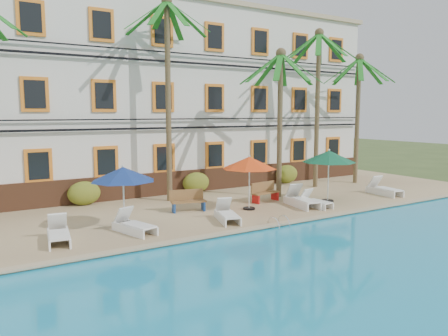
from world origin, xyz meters
TOP-DOWN VIEW (x-y plane):
  - ground at (0.00, 0.00)m, footprint 100.00×100.00m
  - pool_deck at (0.00, 5.00)m, footprint 30.00×12.00m
  - swimming_pool at (0.00, -7.00)m, footprint 26.00×12.00m
  - pool_coping at (0.00, -0.90)m, footprint 30.00×0.35m
  - hotel_building at (0.00, 9.98)m, footprint 25.40×6.44m
  - palm_b at (-1.91, 5.46)m, footprint 4.06×4.06m
  - palm_c at (3.24, 3.53)m, footprint 4.06×4.06m
  - palm_d at (6.88, 4.73)m, footprint 4.06×4.06m
  - palm_e at (9.99, 4.56)m, footprint 4.06×4.06m
  - shrub_left at (-5.68, 6.60)m, footprint 1.50×0.90m
  - shrub_mid at (0.13, 6.60)m, footprint 1.50×0.90m
  - shrub_right at (6.32, 6.60)m, footprint 1.50×0.90m
  - umbrella_blue at (-5.48, 1.67)m, footprint 2.34×2.34m
  - umbrella_red at (0.24, 1.87)m, footprint 2.40×2.40m
  - umbrella_green at (4.40, 1.28)m, footprint 2.52×2.52m
  - lounger_a at (-7.88, 1.15)m, footprint 0.93×1.93m
  - lounger_b at (-5.39, 0.94)m, footprint 1.15×1.95m
  - lounger_c at (-1.70, 0.61)m, footprint 1.17×1.94m
  - lounger_d at (2.60, 1.12)m, footprint 1.07×2.15m
  - lounger_e at (3.07, 0.74)m, footprint 0.70×1.68m
  - lounger_f at (8.17, 1.04)m, footprint 0.92×2.04m
  - bench_left at (-2.18, 2.98)m, footprint 1.57×0.82m
  - bench_right at (1.85, 2.90)m, footprint 1.55×0.69m
  - pool_ladder at (-0.41, -1.00)m, footprint 0.54×0.74m

SIDE VIEW (x-z plane):
  - ground at x=0.00m, z-range 0.00..0.00m
  - swimming_pool at x=0.00m, z-range 0.00..0.20m
  - pool_deck at x=0.00m, z-range 0.00..0.25m
  - pool_ladder at x=-0.41m, z-range -0.12..0.62m
  - pool_coping at x=0.00m, z-range 0.25..0.31m
  - lounger_e at x=3.07m, z-range 0.11..0.89m
  - lounger_c at x=-1.70m, z-range 0.10..0.96m
  - lounger_b at x=-5.39m, z-range 0.10..0.97m
  - lounger_a at x=-7.88m, z-range 0.10..0.97m
  - lounger_f at x=8.17m, z-range 0.09..1.02m
  - lounger_d at x=2.60m, z-range 0.08..1.05m
  - bench_left at x=-2.18m, z-range 0.26..1.18m
  - bench_right at x=1.85m, z-range 0.26..1.18m
  - shrub_left at x=-5.68m, z-range 0.25..1.35m
  - shrub_mid at x=0.13m, z-range 0.25..1.35m
  - shrub_right at x=6.32m, z-range 0.25..1.35m
  - umbrella_blue at x=-5.48m, z-range 1.08..3.42m
  - umbrella_red at x=0.24m, z-range 1.10..3.50m
  - umbrella_green at x=4.40m, z-range 1.14..3.66m
  - palm_c at x=3.24m, z-range 1.31..8.67m
  - palm_e at x=9.99m, z-range 1.34..9.01m
  - hotel_building at x=0.00m, z-range 0.26..10.49m
  - palm_d at x=6.88m, z-range 1.42..10.26m
  - palm_b at x=-1.91m, z-range 1.47..11.04m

